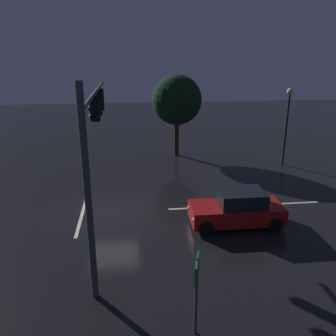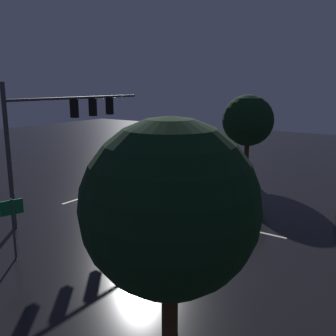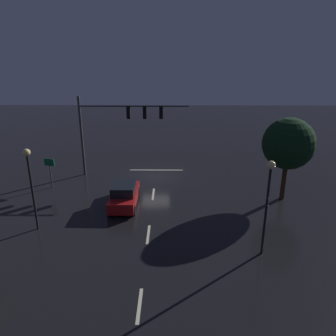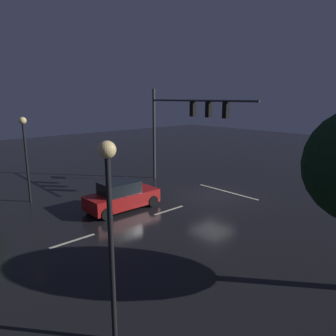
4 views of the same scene
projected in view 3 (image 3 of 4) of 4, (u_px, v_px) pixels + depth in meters
name	position (u px, v px, depth m)	size (l,w,h in m)	color
ground_plane	(156.00, 176.00, 29.74)	(80.00, 80.00, 0.00)	black
traffic_signal_assembly	(119.00, 120.00, 28.38)	(9.42, 0.47, 7.08)	#383A3D
lane_dash_far	(153.00, 194.00, 25.97)	(2.20, 0.16, 0.01)	beige
lane_dash_mid	(148.00, 234.00, 20.33)	(2.20, 0.16, 0.01)	beige
lane_dash_near	(139.00, 305.00, 14.68)	(2.20, 0.16, 0.01)	beige
stop_bar	(156.00, 170.00, 31.16)	(5.00, 0.16, 0.01)	beige
car_approaching	(124.00, 195.00, 23.92)	(1.93, 4.38, 1.70)	maroon
street_lamp_left_kerb	(268.00, 191.00, 17.17)	(0.44, 0.44, 5.46)	black
street_lamp_right_kerb	(30.00, 175.00, 19.72)	(0.44, 0.44, 5.30)	black
route_sign	(50.00, 166.00, 26.64)	(0.88, 0.30, 2.54)	#383A3D
tree_left_far	(288.00, 144.00, 23.79)	(3.77, 3.77, 6.22)	#382314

